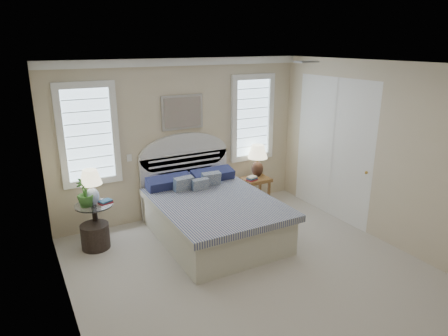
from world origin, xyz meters
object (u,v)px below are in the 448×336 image
nightstand_right (256,185)px  floor_pot (95,236)px  side_table_left (95,219)px  bed (210,212)px  lamp_left (91,183)px  lamp_right (258,157)px

nightstand_right → floor_pot: 3.02m
side_table_left → nightstand_right: size_ratio=1.19×
bed → side_table_left: bed is taller
bed → floor_pot: size_ratio=5.48×
lamp_left → lamp_right: lamp_left is taller
bed → side_table_left: 1.75m
floor_pot → lamp_left: bearing=76.1°
floor_pot → lamp_left: size_ratio=0.77×
bed → lamp_right: 1.69m
bed → floor_pot: 1.77m
bed → side_table_left: bearing=160.3°
bed → lamp_left: bed is taller
nightstand_right → floor_pot: nightstand_right is taller
nightstand_right → floor_pot: bearing=-175.1°
bed → lamp_right: bed is taller
floor_pot → nightstand_right: bearing=4.9°
floor_pot → lamp_right: lamp_right is taller
lamp_left → side_table_left: bearing=-87.8°
lamp_right → nightstand_right: bearing=-132.1°
bed → floor_pot: (-1.70, 0.44, -0.20)m
bed → nightstand_right: 1.47m
bed → lamp_right: (1.40, 0.80, 0.51)m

